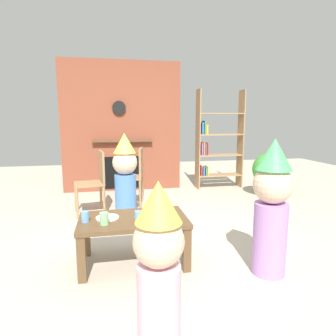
{
  "coord_description": "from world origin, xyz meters",
  "views": [
    {
      "loc": [
        -0.51,
        -2.94,
        1.33
      ],
      "look_at": [
        0.15,
        0.4,
        0.76
      ],
      "focal_mm": 30.92,
      "sensor_mm": 36.0,
      "label": 1
    }
  ],
  "objects_px": {
    "coffee_table": "(133,226)",
    "dining_chair_left": "(95,178)",
    "paper_plate_rear": "(159,211)",
    "child_by_the_chairs": "(125,175)",
    "potted_plant_tall": "(269,170)",
    "dining_chair_middle": "(135,173)",
    "paper_cup_near_right": "(104,219)",
    "paper_cup_near_left": "(85,217)",
    "child_with_cone_hat": "(159,267)",
    "paper_plate_front": "(107,218)",
    "paper_cup_center": "(138,217)",
    "bookshelf": "(216,144)",
    "birthday_cake_slice": "(160,219)",
    "child_in_pink": "(272,204)"
  },
  "relations": [
    {
      "from": "bookshelf",
      "to": "birthday_cake_slice",
      "type": "distance_m",
      "value": 3.36
    },
    {
      "from": "dining_chair_left",
      "to": "child_by_the_chairs",
      "type": "bearing_deg",
      "value": 126.71
    },
    {
      "from": "child_with_cone_hat",
      "to": "potted_plant_tall",
      "type": "xyz_separation_m",
      "value": [
        2.46,
        3.08,
        -0.08
      ]
    },
    {
      "from": "bookshelf",
      "to": "paper_plate_front",
      "type": "xyz_separation_m",
      "value": [
        -2.06,
        -2.74,
        -0.43
      ]
    },
    {
      "from": "coffee_table",
      "to": "paper_plate_front",
      "type": "xyz_separation_m",
      "value": [
        -0.23,
        0.03,
        0.08
      ]
    },
    {
      "from": "birthday_cake_slice",
      "to": "child_by_the_chairs",
      "type": "bearing_deg",
      "value": 99.92
    },
    {
      "from": "paper_cup_near_right",
      "to": "paper_plate_rear",
      "type": "bearing_deg",
      "value": 25.36
    },
    {
      "from": "bookshelf",
      "to": "birthday_cake_slice",
      "type": "relative_size",
      "value": 19.0
    },
    {
      "from": "child_by_the_chairs",
      "to": "coffee_table",
      "type": "bearing_deg",
      "value": 0.0
    },
    {
      "from": "bookshelf",
      "to": "dining_chair_left",
      "type": "height_order",
      "value": "bookshelf"
    },
    {
      "from": "paper_plate_rear",
      "to": "child_by_the_chairs",
      "type": "bearing_deg",
      "value": 103.94
    },
    {
      "from": "paper_cup_near_left",
      "to": "child_in_pink",
      "type": "distance_m",
      "value": 1.62
    },
    {
      "from": "child_in_pink",
      "to": "paper_cup_near_right",
      "type": "bearing_deg",
      "value": 8.12
    },
    {
      "from": "child_with_cone_hat",
      "to": "coffee_table",
      "type": "bearing_deg",
      "value": -0.0
    },
    {
      "from": "dining_chair_middle",
      "to": "potted_plant_tall",
      "type": "distance_m",
      "value": 2.34
    },
    {
      "from": "potted_plant_tall",
      "to": "dining_chair_left",
      "type": "bearing_deg",
      "value": -172.79
    },
    {
      "from": "paper_cup_near_right",
      "to": "paper_cup_near_left",
      "type": "bearing_deg",
      "value": 150.45
    },
    {
      "from": "coffee_table",
      "to": "dining_chair_left",
      "type": "distance_m",
      "value": 1.65
    },
    {
      "from": "coffee_table",
      "to": "paper_cup_near_left",
      "type": "bearing_deg",
      "value": -176.18
    },
    {
      "from": "paper_plate_front",
      "to": "child_in_pink",
      "type": "relative_size",
      "value": 0.18
    },
    {
      "from": "paper_cup_near_left",
      "to": "dining_chair_middle",
      "type": "distance_m",
      "value": 2.02
    },
    {
      "from": "child_with_cone_hat",
      "to": "child_by_the_chairs",
      "type": "relative_size",
      "value": 0.88
    },
    {
      "from": "paper_plate_front",
      "to": "paper_cup_near_right",
      "type": "bearing_deg",
      "value": -99.03
    },
    {
      "from": "paper_plate_rear",
      "to": "dining_chair_middle",
      "type": "relative_size",
      "value": 0.23
    },
    {
      "from": "paper_cup_near_right",
      "to": "potted_plant_tall",
      "type": "bearing_deg",
      "value": 36.9
    },
    {
      "from": "child_in_pink",
      "to": "child_by_the_chairs",
      "type": "bearing_deg",
      "value": -34.62
    },
    {
      "from": "paper_cup_near_right",
      "to": "bookshelf",
      "type": "bearing_deg",
      "value": 54.29
    },
    {
      "from": "paper_plate_rear",
      "to": "potted_plant_tall",
      "type": "relative_size",
      "value": 0.27
    },
    {
      "from": "paper_plate_front",
      "to": "dining_chair_middle",
      "type": "height_order",
      "value": "dining_chair_middle"
    },
    {
      "from": "dining_chair_middle",
      "to": "bookshelf",
      "type": "bearing_deg",
      "value": -141.45
    },
    {
      "from": "child_by_the_chairs",
      "to": "bookshelf",
      "type": "bearing_deg",
      "value": 130.25
    },
    {
      "from": "coffee_table",
      "to": "paper_plate_rear",
      "type": "xyz_separation_m",
      "value": [
        0.26,
        0.12,
        0.08
      ]
    },
    {
      "from": "dining_chair_left",
      "to": "potted_plant_tall",
      "type": "relative_size",
      "value": 1.17
    },
    {
      "from": "coffee_table",
      "to": "dining_chair_middle",
      "type": "xyz_separation_m",
      "value": [
        0.18,
        1.9,
        0.15
      ]
    },
    {
      "from": "bookshelf",
      "to": "child_in_pink",
      "type": "distance_m",
      "value": 3.27
    },
    {
      "from": "coffee_table",
      "to": "paper_cup_near_right",
      "type": "bearing_deg",
      "value": -154.62
    },
    {
      "from": "paper_cup_near_left",
      "to": "paper_plate_front",
      "type": "distance_m",
      "value": 0.2
    },
    {
      "from": "paper_cup_near_right",
      "to": "paper_plate_rear",
      "type": "relative_size",
      "value": 0.5
    },
    {
      "from": "paper_plate_rear",
      "to": "dining_chair_middle",
      "type": "distance_m",
      "value": 1.78
    },
    {
      "from": "child_by_the_chairs",
      "to": "potted_plant_tall",
      "type": "xyz_separation_m",
      "value": [
        2.52,
        0.76,
        -0.15
      ]
    },
    {
      "from": "child_with_cone_hat",
      "to": "child_by_the_chairs",
      "type": "bearing_deg",
      "value": -1.22
    },
    {
      "from": "paper_cup_near_left",
      "to": "child_with_cone_hat",
      "type": "height_order",
      "value": "child_with_cone_hat"
    },
    {
      "from": "paper_cup_near_left",
      "to": "dining_chair_middle",
      "type": "relative_size",
      "value": 0.11
    },
    {
      "from": "paper_plate_rear",
      "to": "child_by_the_chairs",
      "type": "height_order",
      "value": "child_by_the_chairs"
    },
    {
      "from": "bookshelf",
      "to": "coffee_table",
      "type": "relative_size",
      "value": 1.93
    },
    {
      "from": "paper_cup_center",
      "to": "potted_plant_tall",
      "type": "relative_size",
      "value": 0.14
    },
    {
      "from": "paper_plate_rear",
      "to": "dining_chair_left",
      "type": "relative_size",
      "value": 0.23
    },
    {
      "from": "paper_cup_near_right",
      "to": "child_by_the_chairs",
      "type": "xyz_separation_m",
      "value": [
        0.25,
        1.32,
        0.12
      ]
    },
    {
      "from": "paper_cup_center",
      "to": "paper_plate_front",
      "type": "bearing_deg",
      "value": 146.46
    },
    {
      "from": "paper_cup_near_left",
      "to": "dining_chair_left",
      "type": "xyz_separation_m",
      "value": [
        0.01,
        1.62,
        0.02
      ]
    }
  ]
}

